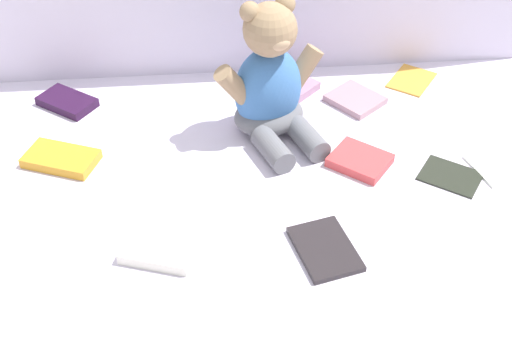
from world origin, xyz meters
The scene contains 12 objects.
ground_plane centered at (0.00, 0.00, 0.00)m, with size 3.20×3.20×0.00m, color silver.
teddy_bear centered at (0.07, 0.15, 0.11)m, with size 0.24×0.24×0.29m.
book_case_0 centered at (-0.15, -0.19, 0.01)m, with size 0.07×0.12×0.02m, color white.
book_case_1 centered at (-0.35, 0.08, 0.01)m, with size 0.08×0.14×0.02m, color orange.
book_case_2 centered at (0.27, 0.23, 0.01)m, with size 0.10×0.11×0.01m, color #A7808A.
book_case_3 centered at (0.40, -0.03, 0.00)m, with size 0.08×0.11×0.01m, color #262B20.
book_case_4 centered at (0.24, 0.02, 0.01)m, with size 0.09×0.11×0.02m, color #D04142.
book_case_5 centered at (0.42, 0.31, 0.00)m, with size 0.08×0.11×0.01m, color gold.
book_case_6 centered at (0.51, -0.01, 0.00)m, with size 0.10×0.11×0.01m, color white.
book_case_7 centered at (0.13, -0.20, 0.01)m, with size 0.09×0.13×0.01m, color #292426.
book_case_8 centered at (-0.36, 0.28, 0.01)m, with size 0.07×0.12×0.02m, color #29102F.
book_case_9 centered at (0.13, 0.30, 0.01)m, with size 0.09×0.12×0.02m, color #AA7A97.
Camera 1 is at (-0.06, -0.96, 0.83)m, focal length 46.36 mm.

